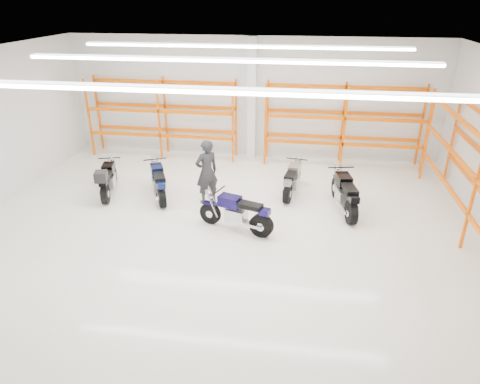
# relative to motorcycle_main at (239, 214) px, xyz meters

# --- Properties ---
(ground) EXTENTS (14.00, 14.00, 0.00)m
(ground) POSITION_rel_motorcycle_main_xyz_m (-0.39, -0.02, -0.50)
(ground) COLOR silver
(ground) RESTS_ON ground
(room_shell) EXTENTS (14.02, 12.02, 4.51)m
(room_shell) POSITION_rel_motorcycle_main_xyz_m (-0.39, 0.01, 2.78)
(room_shell) COLOR silver
(room_shell) RESTS_ON ground
(motorcycle_main) EXTENTS (2.12, 0.99, 1.08)m
(motorcycle_main) POSITION_rel_motorcycle_main_xyz_m (0.00, 0.00, 0.00)
(motorcycle_main) COLOR black
(motorcycle_main) RESTS_ON ground
(motorcycle_back_a) EXTENTS (0.91, 2.17, 1.13)m
(motorcycle_back_a) POSITION_rel_motorcycle_main_xyz_m (-4.41, 1.57, 0.04)
(motorcycle_back_a) COLOR black
(motorcycle_back_a) RESTS_ON ground
(motorcycle_back_b) EXTENTS (1.12, 2.06, 1.08)m
(motorcycle_back_b) POSITION_rel_motorcycle_main_xyz_m (-2.77, 1.68, 0.00)
(motorcycle_back_b) COLOR black
(motorcycle_back_b) RESTS_ON ground
(motorcycle_back_c) EXTENTS (0.76, 2.06, 1.02)m
(motorcycle_back_c) POSITION_rel_motorcycle_main_xyz_m (1.33, 2.53, -0.03)
(motorcycle_back_c) COLOR black
(motorcycle_back_c) RESTS_ON ground
(motorcycle_back_d) EXTENTS (0.82, 2.34, 1.16)m
(motorcycle_back_d) POSITION_rel_motorcycle_main_xyz_m (2.89, 1.57, 0.04)
(motorcycle_back_d) COLOR black
(motorcycle_back_d) RESTS_ON ground
(standing_man) EXTENTS (0.87, 0.83, 2.00)m
(standing_man) POSITION_rel_motorcycle_main_xyz_m (-1.21, 1.59, 0.50)
(standing_man) COLOR black
(standing_man) RESTS_ON ground
(structural_column) EXTENTS (0.32, 0.32, 4.50)m
(structural_column) POSITION_rel_motorcycle_main_xyz_m (-0.39, 5.80, 1.75)
(structural_column) COLOR white
(structural_column) RESTS_ON ground
(pallet_racking_back_left) EXTENTS (5.67, 0.87, 3.00)m
(pallet_racking_back_left) POSITION_rel_motorcycle_main_xyz_m (-3.79, 5.46, 1.28)
(pallet_racking_back_left) COLOR #EB4407
(pallet_racking_back_left) RESTS_ON ground
(pallet_racking_back_right) EXTENTS (5.67, 0.87, 3.00)m
(pallet_racking_back_right) POSITION_rel_motorcycle_main_xyz_m (3.01, 5.46, 1.28)
(pallet_racking_back_right) COLOR #EB4407
(pallet_racking_back_right) RESTS_ON ground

